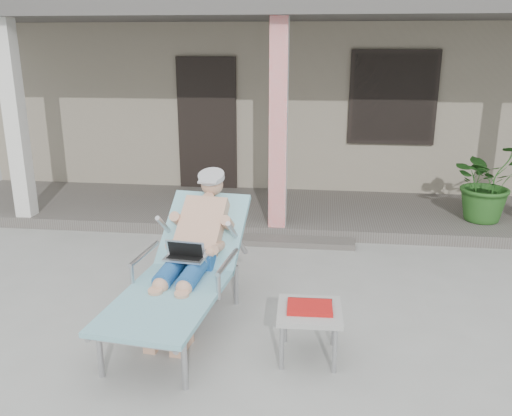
# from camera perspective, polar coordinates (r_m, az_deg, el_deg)

# --- Properties ---
(ground) EXTENTS (60.00, 60.00, 0.00)m
(ground) POSITION_cam_1_polar(r_m,az_deg,el_deg) (5.25, 0.21, -10.88)
(ground) COLOR #9E9E99
(ground) RESTS_ON ground
(house) EXTENTS (10.40, 5.40, 3.30)m
(house) POSITION_cam_1_polar(r_m,az_deg,el_deg) (11.14, 4.29, 12.91)
(house) COLOR gray
(house) RESTS_ON ground
(porch_deck) EXTENTS (10.00, 2.00, 0.15)m
(porch_deck) POSITION_cam_1_polar(r_m,az_deg,el_deg) (7.99, 2.76, -0.34)
(porch_deck) COLOR #605B56
(porch_deck) RESTS_ON ground
(porch_overhang) EXTENTS (10.00, 2.30, 2.85)m
(porch_overhang) POSITION_cam_1_polar(r_m,az_deg,el_deg) (7.58, 3.04, 19.52)
(porch_overhang) COLOR silver
(porch_overhang) RESTS_ON porch_deck
(porch_step) EXTENTS (2.00, 0.30, 0.07)m
(porch_step) POSITION_cam_1_polar(r_m,az_deg,el_deg) (6.91, 2.03, -3.46)
(porch_step) COLOR #605B56
(porch_step) RESTS_ON ground
(lounger) EXTENTS (1.00, 2.13, 1.35)m
(lounger) POSITION_cam_1_polar(r_m,az_deg,el_deg) (4.84, -7.30, -2.74)
(lounger) COLOR #B7B7BC
(lounger) RESTS_ON ground
(side_table) EXTENTS (0.53, 0.53, 0.46)m
(side_table) POSITION_cam_1_polar(r_m,az_deg,el_deg) (4.41, 5.65, -11.00)
(side_table) COLOR #A2A29D
(side_table) RESTS_ON ground
(potted_palm) EXTENTS (1.20, 1.13, 1.07)m
(potted_palm) POSITION_cam_1_polar(r_m,az_deg,el_deg) (7.84, 23.20, 2.57)
(potted_palm) COLOR #26591E
(potted_palm) RESTS_ON porch_deck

